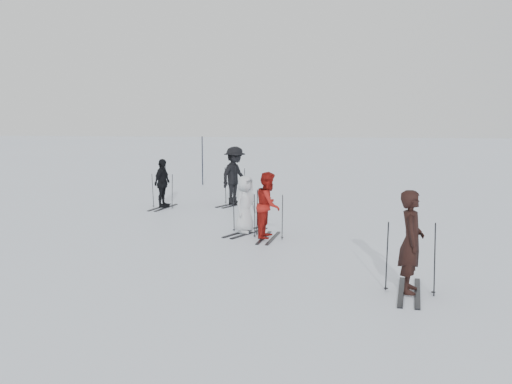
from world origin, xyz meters
The scene contains 12 objects.
ground centered at (0.00, 0.00, 0.00)m, with size 120.00×120.00×0.00m, color silver.
skier_near_dark centered at (3.34, -4.39, 0.90)m, with size 0.66×0.43×1.80m, color black.
skier_red centered at (0.46, -0.28, 0.83)m, with size 0.81×0.63×1.66m, color maroon.
skier_grey centered at (-0.20, 0.28, 0.75)m, with size 0.73×0.48×1.50m, color silver.
skier_uphill_left centered at (-3.48, 3.97, 0.80)m, with size 0.94×0.39×1.61m, color black.
skier_uphill_far centered at (-1.19, 4.91, 0.99)m, with size 1.28×0.73×1.98m, color black.
skis_near_dark centered at (3.34, -4.39, 0.66)m, with size 0.95×1.80×1.31m, color black, non-canonical shape.
skis_red centered at (0.46, -0.28, 0.58)m, with size 0.84×1.59×1.16m, color black, non-canonical shape.
skis_grey centered at (-0.20, 0.28, 0.61)m, with size 0.89×1.68×1.22m, color black, non-canonical shape.
skis_uphill_left centered at (-3.48, 3.97, 0.59)m, with size 0.85×1.61×1.18m, color black, non-canonical shape.
skis_uphill_far centered at (-1.19, 4.91, 0.66)m, with size 0.96×1.81×1.32m, color black, non-canonical shape.
piste_marker centered at (-3.44, 10.21, 1.07)m, with size 0.05×0.05×2.13m, color black.
Camera 1 is at (1.77, -14.32, 3.14)m, focal length 40.00 mm.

